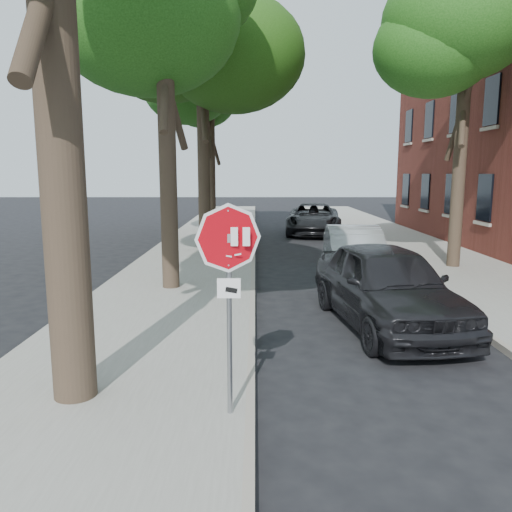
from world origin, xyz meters
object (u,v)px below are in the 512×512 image
at_px(stop_sign, 229,269).
at_px(tree_right, 466,34).
at_px(tree_far, 210,93).
at_px(car_b, 354,252).
at_px(car_d, 314,219).
at_px(car_a, 386,285).
at_px(tree_mid_b, 201,41).

height_order(stop_sign, tree_right, tree_right).
relative_size(tree_far, car_b, 2.06).
height_order(stop_sign, car_d, stop_sign).
distance_m(tree_far, car_a, 18.95).
bearing_deg(tree_far, stop_sign, -84.54).
bearing_deg(tree_right, stop_sign, -123.38).
xyz_separation_m(tree_mid_b, car_b, (5.02, -5.12, -7.25)).
height_order(tree_mid_b, tree_far, tree_mid_b).
relative_size(stop_sign, car_d, 0.46).
distance_m(car_b, car_d, 10.49).
xyz_separation_m(stop_sign, car_d, (3.29, 19.52, -1.16)).
xyz_separation_m(tree_mid_b, car_a, (4.68, -10.15, -7.15)).
relative_size(tree_mid_b, tree_far, 1.11).
height_order(tree_mid_b, tree_right, tree_mid_b).
xyz_separation_m(stop_sign, tree_mid_b, (-1.72, 14.15, 6.05)).
xyz_separation_m(tree_right, car_b, (-3.38, -1.11, -6.47)).
relative_size(stop_sign, car_b, 0.58).
bearing_deg(tree_mid_b, car_a, -65.27).
bearing_deg(tree_mid_b, car_b, -45.54).
bearing_deg(car_a, stop_sign, -133.94).
height_order(tree_right, car_b, tree_right).
relative_size(stop_sign, tree_far, 0.28).
relative_size(car_b, car_d, 0.80).
bearing_deg(car_a, car_b, 78.57).
distance_m(stop_sign, tree_far, 21.88).
height_order(tree_far, tree_right, same).
bearing_deg(car_b, tree_right, 21.87).
bearing_deg(tree_far, car_a, -73.82).
relative_size(car_a, car_d, 0.88).
distance_m(tree_far, car_d, 8.49).
relative_size(tree_far, tree_right, 1.00).
bearing_deg(stop_sign, tree_mid_b, 96.95).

